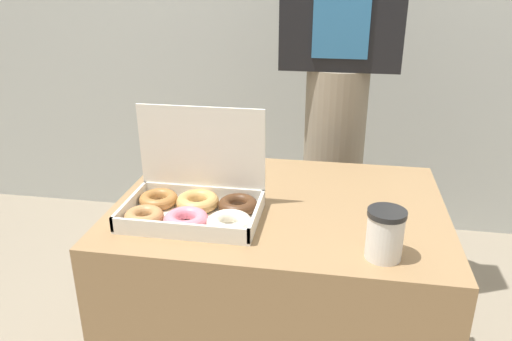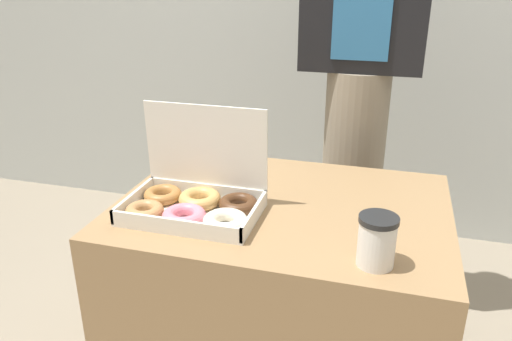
% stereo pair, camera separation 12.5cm
% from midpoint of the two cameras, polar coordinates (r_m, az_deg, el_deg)
% --- Properties ---
extents(table, '(0.88, 0.65, 0.74)m').
position_cam_midpoint_polar(table, '(1.55, 0.13, -16.01)').
color(table, '#99754C').
rests_on(table, ground_plane).
extents(donut_box, '(0.36, 0.26, 0.27)m').
position_cam_midpoint_polar(donut_box, '(1.28, -9.76, -3.74)').
color(donut_box, white).
rests_on(donut_box, table).
extents(coffee_cup, '(0.08, 0.08, 0.11)m').
position_cam_midpoint_polar(coffee_cup, '(1.10, 11.41, -7.21)').
color(coffee_cup, silver).
rests_on(coffee_cup, table).
extents(person_customer, '(0.42, 0.23, 1.82)m').
position_cam_midpoint_polar(person_customer, '(1.88, 7.53, 11.41)').
color(person_customer, gray).
rests_on(person_customer, ground_plane).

